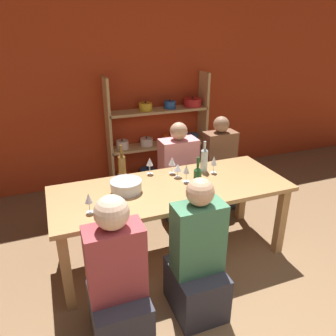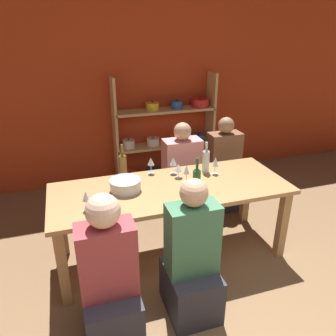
{
  "view_description": "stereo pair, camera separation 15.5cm",
  "coord_description": "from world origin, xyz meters",
  "views": [
    {
      "loc": [
        -1.1,
        -0.67,
        2.14
      ],
      "look_at": [
        -0.09,
        1.96,
        0.92
      ],
      "focal_mm": 35.0,
      "sensor_mm": 36.0,
      "label": 1
    },
    {
      "loc": [
        -0.95,
        -0.72,
        2.14
      ],
      "look_at": [
        -0.09,
        1.96,
        0.92
      ],
      "focal_mm": 35.0,
      "sensor_mm": 36.0,
      "label": 2
    }
  ],
  "objects": [
    {
      "name": "dining_table",
      "position": [
        -0.09,
        1.86,
        0.67
      ],
      "size": [
        2.21,
        0.85,
        0.77
      ],
      "color": "#AD7F4C",
      "rests_on": "ground_plane"
    },
    {
      "name": "wine_glass_empty_b",
      "position": [
        0.04,
        2.04,
        0.87
      ],
      "size": [
        0.08,
        0.08,
        0.14
      ],
      "color": "white",
      "rests_on": "dining_table"
    },
    {
      "name": "wine_bottle_green",
      "position": [
        0.35,
        2.08,
        0.9
      ],
      "size": [
        0.07,
        0.07,
        0.32
      ],
      "color": "#B2C6C1",
      "rests_on": "dining_table"
    },
    {
      "name": "wine_glass_white_a",
      "position": [
        0.02,
        2.15,
        0.89
      ],
      "size": [
        0.07,
        0.07,
        0.18
      ],
      "color": "white",
      "rests_on": "dining_table"
    },
    {
      "name": "wine_bottle_dark",
      "position": [
        0.1,
        1.73,
        0.89
      ],
      "size": [
        0.07,
        0.07,
        0.32
      ],
      "color": "#1E4C23",
      "rests_on": "dining_table"
    },
    {
      "name": "person_far_b",
      "position": [
        0.85,
        2.64,
        0.42
      ],
      "size": [
        0.39,
        0.49,
        1.16
      ],
      "rotation": [
        0.0,
        0.0,
        3.14
      ],
      "color": "#2D2D38",
      "rests_on": "ground_plane"
    },
    {
      "name": "wine_glass_red_a",
      "position": [
        0.42,
        2.01,
        0.89
      ],
      "size": [
        0.06,
        0.06,
        0.18
      ],
      "color": "white",
      "rests_on": "dining_table"
    },
    {
      "name": "person_near_b",
      "position": [
        -0.8,
        1.08,
        0.45
      ],
      "size": [
        0.39,
        0.49,
        1.19
      ],
      "color": "#2D2D38",
      "rests_on": "ground_plane"
    },
    {
      "name": "wine_glass_white_c",
      "position": [
        0.08,
        1.91,
        0.89
      ],
      "size": [
        0.07,
        0.07,
        0.18
      ],
      "color": "white",
      "rests_on": "dining_table"
    },
    {
      "name": "wine_bottle_amber",
      "position": [
        -0.47,
        2.21,
        0.9
      ],
      "size": [
        0.08,
        0.08,
        0.34
      ],
      "color": "brown",
      "rests_on": "dining_table"
    },
    {
      "name": "wine_glass_white_b",
      "position": [
        -0.19,
        2.21,
        0.89
      ],
      "size": [
        0.07,
        0.07,
        0.17
      ],
      "color": "white",
      "rests_on": "dining_table"
    },
    {
      "name": "person_far_a",
      "position": [
        0.3,
        2.65,
        0.41
      ],
      "size": [
        0.44,
        0.55,
        1.14
      ],
      "rotation": [
        0.0,
        0.0,
        3.14
      ],
      "color": "#2D2D38",
      "rests_on": "ground_plane"
    },
    {
      "name": "person_near_a",
      "position": [
        -0.16,
        1.14,
        0.43
      ],
      "size": [
        0.38,
        0.48,
        1.18
      ],
      "color": "#2D2D38",
      "rests_on": "ground_plane"
    },
    {
      "name": "wine_glass_empty_a",
      "position": [
        -0.87,
        1.67,
        0.89
      ],
      "size": [
        0.06,
        0.06,
        0.17
      ],
      "color": "white",
      "rests_on": "dining_table"
    },
    {
      "name": "wall_back_red",
      "position": [
        0.0,
        3.83,
        1.35
      ],
      "size": [
        8.8,
        0.06,
        2.7
      ],
      "color": "#B23819",
      "rests_on": "ground_plane"
    },
    {
      "name": "mixing_bowl",
      "position": [
        -0.51,
        1.93,
        0.82
      ],
      "size": [
        0.29,
        0.29,
        0.11
      ],
      "color": "#B7BABC",
      "rests_on": "dining_table"
    },
    {
      "name": "shelf_unit",
      "position": [
        0.43,
        3.63,
        0.57
      ],
      "size": [
        1.46,
        0.3,
        1.54
      ],
      "color": "tan",
      "rests_on": "ground_plane"
    }
  ]
}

